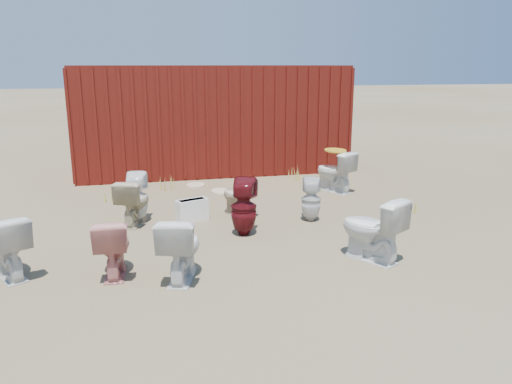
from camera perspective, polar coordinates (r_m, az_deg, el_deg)
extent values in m
plane|color=brown|center=(7.12, 1.12, -5.46)|extent=(100.00, 100.00, 0.00)
cube|color=#51140D|center=(11.87, -5.17, 8.42)|extent=(6.00, 2.40, 2.40)
imported|color=silver|center=(6.47, -26.64, -5.58)|extent=(0.72, 0.85, 0.76)
imported|color=#D6817B|center=(6.08, -16.03, -6.01)|extent=(0.43, 0.72, 0.71)
imported|color=silver|center=(5.79, -8.63, -6.29)|extent=(0.63, 0.85, 0.77)
imported|color=#570E13|center=(7.20, -1.41, -1.75)|extent=(0.49, 0.49, 0.83)
imported|color=white|center=(6.44, 13.09, -4.12)|extent=(0.82, 0.94, 0.83)
imported|color=white|center=(8.04, -13.51, -0.61)|extent=(0.41, 0.41, 0.79)
imported|color=#C7B192|center=(8.15, -2.12, -0.43)|extent=(0.60, 0.75, 0.67)
imported|color=#BEB08B|center=(7.93, -13.79, -1.09)|extent=(0.63, 0.80, 0.72)
imported|color=white|center=(9.81, 8.97, 2.33)|extent=(0.77, 0.91, 0.80)
imported|color=silver|center=(7.92, 6.31, -0.88)|extent=(0.40, 0.40, 0.69)
ellipsoid|color=gold|center=(9.73, 9.06, 4.72)|extent=(0.41, 0.51, 0.02)
cube|color=white|center=(7.98, -7.31, -2.07)|extent=(0.54, 0.36, 0.35)
ellipsoid|color=beige|center=(10.33, -6.91, 0.80)|extent=(0.48, 0.56, 0.02)
ellipsoid|color=beige|center=(9.78, -4.07, 0.09)|extent=(0.37, 0.48, 0.02)
cone|color=#A79F42|center=(9.49, -16.01, -0.07)|extent=(0.36, 0.36, 0.28)
cone|color=#A79F42|center=(9.65, -0.79, 0.63)|extent=(0.32, 0.32, 0.25)
cone|color=#A79F42|center=(10.30, 8.15, 1.61)|extent=(0.36, 0.36, 0.34)
cone|color=#A79F42|center=(10.02, -10.15, 1.00)|extent=(0.30, 0.30, 0.28)
cone|color=#A79F42|center=(10.74, 4.56, 2.12)|extent=(0.34, 0.34, 0.29)
cone|color=#A79F42|center=(8.78, 17.42, -1.48)|extent=(0.28, 0.28, 0.24)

